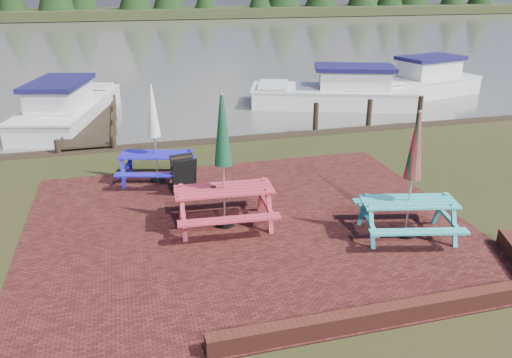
{
  "coord_description": "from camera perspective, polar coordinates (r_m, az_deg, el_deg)",
  "views": [
    {
      "loc": [
        -2.22,
        -8.0,
        4.77
      ],
      "look_at": [
        0.19,
        1.09,
        1.0
      ],
      "focal_mm": 35.0,
      "sensor_mm": 36.0,
      "label": 1
    }
  ],
  "objects": [
    {
      "name": "boat_jetty",
      "position": [
        19.68,
        -20.68,
        7.5
      ],
      "size": [
        3.72,
        6.84,
        1.88
      ],
      "rotation": [
        0.0,
        0.0,
        -0.24
      ],
      "color": "silver",
      "rests_on": "ground"
    },
    {
      "name": "picnic_table_blue",
      "position": [
        12.61,
        -11.4,
        3.33
      ],
      "size": [
        2.12,
        1.98,
        2.45
      ],
      "rotation": [
        0.0,
        0.0,
        -0.27
      ],
      "color": "#1F18B4",
      "rests_on": "ground"
    },
    {
      "name": "picnic_table_teal",
      "position": [
        10.1,
        17.15,
        -1.77
      ],
      "size": [
        2.15,
        1.99,
        2.54
      ],
      "rotation": [
        0.0,
        0.0,
        -0.22
      ],
      "color": "teal",
      "rests_on": "ground"
    },
    {
      "name": "jetty",
      "position": [
        19.88,
        -18.25,
        7.19
      ],
      "size": [
        1.76,
        9.08,
        1.0
      ],
      "color": "black",
      "rests_on": "ground"
    },
    {
      "name": "brick_wall",
      "position": [
        8.47,
        19.76,
        -12.71
      ],
      "size": [
        6.21,
        1.79,
        0.3
      ],
      "color": "#4C1E16",
      "rests_on": "ground"
    },
    {
      "name": "boat_far",
      "position": [
        24.25,
        18.09,
        10.33
      ],
      "size": [
        6.49,
        3.59,
        1.92
      ],
      "rotation": [
        0.0,
        0.0,
        1.81
      ],
      "color": "silver",
      "rests_on": "ground"
    },
    {
      "name": "water",
      "position": [
        45.31,
        -12.4,
        15.3
      ],
      "size": [
        120.0,
        60.0,
        0.02
      ],
      "primitive_type": "cube",
      "color": "#48453D",
      "rests_on": "ground"
    },
    {
      "name": "boat_near",
      "position": [
        21.44,
        9.27,
        9.67
      ],
      "size": [
        7.23,
        4.47,
        1.85
      ],
      "rotation": [
        0.0,
        0.0,
        1.24
      ],
      "color": "silver",
      "rests_on": "ground"
    },
    {
      "name": "picnic_table_red",
      "position": [
        10.07,
        -3.7,
        -0.4
      ],
      "size": [
        2.1,
        1.89,
        2.76
      ],
      "rotation": [
        0.0,
        0.0,
        -0.06
      ],
      "color": "#AF2C3C",
      "rests_on": "ground"
    },
    {
      "name": "ground",
      "position": [
        9.58,
        0.6,
        -8.03
      ],
      "size": [
        120.0,
        120.0,
        0.0
      ],
      "primitive_type": "plane",
      "color": "black",
      "rests_on": "ground"
    },
    {
      "name": "paving",
      "position": [
        10.42,
        -0.87,
        -5.34
      ],
      "size": [
        9.0,
        7.5,
        0.02
      ],
      "primitive_type": "cube",
      "color": "black",
      "rests_on": "ground"
    },
    {
      "name": "chalkboard",
      "position": [
        11.92,
        -8.25,
        0.47
      ],
      "size": [
        0.6,
        0.64,
        0.92
      ],
      "rotation": [
        0.0,
        0.0,
        0.2
      ],
      "color": "black",
      "rests_on": "ground"
    }
  ]
}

